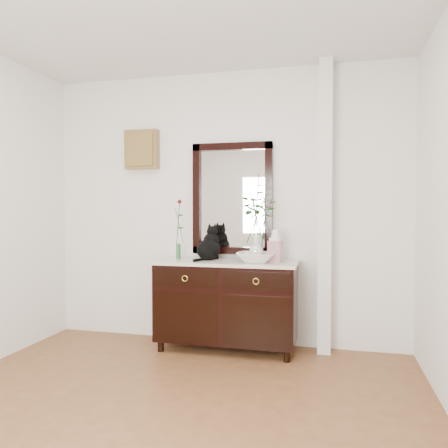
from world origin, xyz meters
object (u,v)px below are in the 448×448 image
(cat, at_px, (209,243))
(ginger_jar, at_px, (275,245))
(lotus_bowl, at_px, (256,257))
(sideboard, at_px, (227,300))

(cat, height_order, ginger_jar, cat)
(cat, bearing_deg, lotus_bowl, 9.56)
(cat, relative_size, ginger_jar, 1.05)
(sideboard, xyz_separation_m, cat, (-0.18, 0.02, 0.54))
(ginger_jar, bearing_deg, cat, 177.07)
(ginger_jar, bearing_deg, sideboard, 178.83)
(sideboard, bearing_deg, cat, 172.64)
(sideboard, distance_m, cat, 0.57)
(cat, bearing_deg, sideboard, 11.05)
(lotus_bowl, relative_size, ginger_jar, 1.15)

